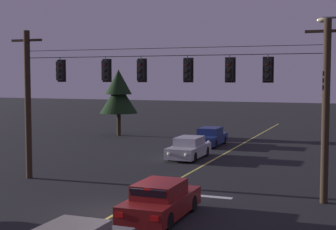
# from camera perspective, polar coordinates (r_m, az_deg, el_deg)

# --- Properties ---
(ground_plane) EXTENTS (180.00, 180.00, 0.00)m
(ground_plane) POSITION_cam_1_polar(r_m,az_deg,el_deg) (20.01, -5.98, -11.00)
(ground_plane) COLOR black
(lane_centre_stripe) EXTENTS (0.14, 60.00, 0.01)m
(lane_centre_stripe) POSITION_cam_1_polar(r_m,az_deg,el_deg) (29.74, 3.46, -5.93)
(lane_centre_stripe) COLOR #D1C64C
(lane_centre_stripe) RESTS_ON ground
(stop_bar_paint) EXTENTS (3.40, 0.36, 0.01)m
(stop_bar_paint) POSITION_cam_1_polar(r_m,az_deg,el_deg) (23.02, 3.03, -8.95)
(stop_bar_paint) COLOR silver
(stop_bar_paint) RESTS_ON ground
(signal_span_assembly) EXTENTS (16.53, 0.32, 7.64)m
(signal_span_assembly) POSITION_cam_1_polar(r_m,az_deg,el_deg) (23.65, -0.87, 1.13)
(signal_span_assembly) COLOR #2D2116
(signal_span_assembly) RESTS_ON ground
(traffic_light_leftmost) EXTENTS (0.48, 0.41, 1.22)m
(traffic_light_leftmost) POSITION_cam_1_polar(r_m,az_deg,el_deg) (26.09, -12.00, 4.88)
(traffic_light_leftmost) COLOR black
(traffic_light_left_inner) EXTENTS (0.48, 0.41, 1.22)m
(traffic_light_left_inner) POSITION_cam_1_polar(r_m,az_deg,el_deg) (24.80, -7.01, 4.97)
(traffic_light_left_inner) COLOR black
(traffic_light_centre) EXTENTS (0.48, 0.41, 1.22)m
(traffic_light_centre) POSITION_cam_1_polar(r_m,az_deg,el_deg) (23.98, -3.06, 5.03)
(traffic_light_centre) COLOR black
(traffic_light_right_inner) EXTENTS (0.48, 0.41, 1.22)m
(traffic_light_right_inner) POSITION_cam_1_polar(r_m,az_deg,el_deg) (23.14, 2.17, 5.06)
(traffic_light_right_inner) COLOR black
(traffic_light_rightmost) EXTENTS (0.48, 0.41, 1.22)m
(traffic_light_rightmost) POSITION_cam_1_polar(r_m,az_deg,el_deg) (22.59, 6.88, 5.05)
(traffic_light_rightmost) COLOR black
(traffic_light_far_right) EXTENTS (0.48, 0.41, 1.22)m
(traffic_light_far_right) POSITION_cam_1_polar(r_m,az_deg,el_deg) (22.24, 11.07, 5.01)
(traffic_light_far_right) COLOR black
(car_waiting_near_lane) EXTENTS (1.80, 4.33, 1.39)m
(car_waiting_near_lane) POSITION_cam_1_polar(r_m,az_deg,el_deg) (19.24, -0.85, -9.60)
(car_waiting_near_lane) COLOR maroon
(car_waiting_near_lane) RESTS_ON ground
(car_oncoming_lead) EXTENTS (1.80, 4.42, 1.39)m
(car_oncoming_lead) POSITION_cam_1_polar(r_m,az_deg,el_deg) (33.12, 2.35, -3.75)
(car_oncoming_lead) COLOR #A5A5AD
(car_oncoming_lead) RESTS_ON ground
(car_oncoming_trailing) EXTENTS (1.80, 4.42, 1.39)m
(car_oncoming_trailing) POSITION_cam_1_polar(r_m,az_deg,el_deg) (39.34, 4.70, -2.49)
(car_oncoming_trailing) COLOR navy
(car_oncoming_trailing) RESTS_ON ground
(tree_verge_far) EXTENTS (3.41, 3.41, 5.95)m
(tree_verge_far) POSITION_cam_1_polar(r_m,az_deg,el_deg) (45.98, -5.55, 2.40)
(tree_verge_far) COLOR #332316
(tree_verge_far) RESTS_ON ground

